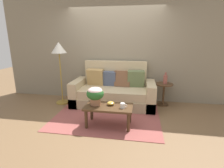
# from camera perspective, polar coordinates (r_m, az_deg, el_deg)

# --- Properties ---
(ground_plane) EXTENTS (14.00, 14.00, 0.00)m
(ground_plane) POSITION_cam_1_polar(r_m,az_deg,el_deg) (4.08, -1.42, -9.99)
(ground_plane) COLOR brown
(wall_back) EXTENTS (6.40, 0.12, 2.99)m
(wall_back) POSITION_cam_1_polar(r_m,az_deg,el_deg) (4.87, 1.14, 12.28)
(wall_back) COLOR gray
(wall_back) RESTS_ON ground
(area_rug) EXTENTS (2.32, 1.96, 0.01)m
(area_rug) POSITION_cam_1_polar(r_m,az_deg,el_deg) (4.09, -1.39, -9.87)
(area_rug) COLOR #994C47
(area_rug) RESTS_ON ground
(couch) EXTENTS (2.10, 0.94, 1.11)m
(couch) POSITION_cam_1_polar(r_m,az_deg,el_deg) (4.59, 0.60, -2.47)
(couch) COLOR tan
(couch) RESTS_ON ground
(coffee_table) EXTENTS (0.94, 0.50, 0.42)m
(coffee_table) POSITION_cam_1_polar(r_m,az_deg,el_deg) (3.49, -1.09, -8.25)
(coffee_table) COLOR #442D1B
(coffee_table) RESTS_ON ground
(side_table) EXTENTS (0.45, 0.45, 0.58)m
(side_table) POSITION_cam_1_polar(r_m,az_deg,el_deg) (4.70, 16.54, -2.00)
(side_table) COLOR #4C331E
(side_table) RESTS_ON ground
(floor_lamp) EXTENTS (0.38, 0.38, 1.61)m
(floor_lamp) POSITION_cam_1_polar(r_m,az_deg,el_deg) (4.69, -16.87, 9.65)
(floor_lamp) COLOR olive
(floor_lamp) RESTS_ON ground
(potted_plant) EXTENTS (0.34, 0.34, 0.36)m
(potted_plant) POSITION_cam_1_polar(r_m,az_deg,el_deg) (3.47, -5.49, -3.27)
(potted_plant) COLOR #A36B4C
(potted_plant) RESTS_ON coffee_table
(coffee_mug) EXTENTS (0.13, 0.09, 0.10)m
(coffee_mug) POSITION_cam_1_polar(r_m,az_deg,el_deg) (3.36, 3.53, -7.03)
(coffee_mug) COLOR white
(coffee_mug) RESTS_ON coffee_table
(snack_bowl) EXTENTS (0.15, 0.15, 0.07)m
(snack_bowl) POSITION_cam_1_polar(r_m,az_deg,el_deg) (3.49, -0.44, -6.29)
(snack_bowl) COLOR gold
(snack_bowl) RESTS_ON coffee_table
(table_vase) EXTENTS (0.10, 0.10, 0.30)m
(table_vase) POSITION_cam_1_polar(r_m,az_deg,el_deg) (4.62, 17.00, 1.53)
(table_vase) COLOR #934C42
(table_vase) RESTS_ON side_table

